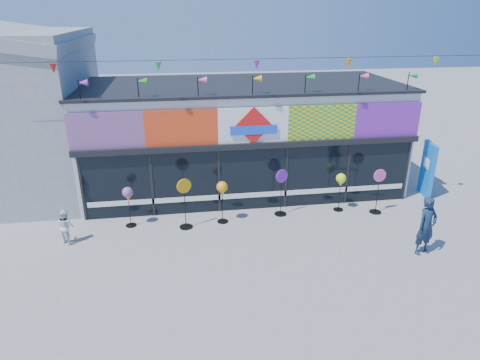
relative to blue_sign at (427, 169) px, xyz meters
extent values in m
plane|color=gray|center=(-6.83, -3.66, -1.05)|extent=(80.00, 80.00, 0.00)
cube|color=silver|center=(-6.83, 2.34, 0.95)|extent=(12.00, 5.00, 4.00)
cube|color=black|center=(-6.83, -0.22, 0.10)|extent=(11.60, 0.12, 2.30)
cube|color=black|center=(-6.83, -0.26, 1.35)|extent=(12.00, 0.30, 0.20)
cube|color=white|center=(-6.83, -0.25, -0.50)|extent=(11.40, 0.10, 0.18)
cube|color=black|center=(-6.83, 2.34, 3.00)|extent=(12.20, 5.20, 0.10)
cube|color=black|center=(-12.63, -0.23, 0.10)|extent=(0.08, 0.14, 2.30)
cube|color=black|center=(-10.33, -0.23, 0.10)|extent=(0.08, 0.14, 2.30)
cube|color=black|center=(-8.03, -0.23, 0.10)|extent=(0.08, 0.14, 2.30)
cube|color=black|center=(-5.63, -0.23, 0.10)|extent=(0.08, 0.14, 2.30)
cube|color=black|center=(-3.33, -0.23, 0.10)|extent=(0.08, 0.14, 2.30)
cube|color=black|center=(-1.03, -0.23, 0.10)|extent=(0.08, 0.14, 2.30)
cube|color=red|center=(-11.63, -0.24, 2.05)|extent=(2.40, 0.08, 1.20)
cube|color=red|center=(-9.23, -0.24, 2.05)|extent=(2.40, 0.08, 1.20)
cube|color=white|center=(-6.83, -0.24, 2.05)|extent=(2.40, 0.08, 1.20)
cube|color=yellow|center=(-4.43, -0.24, 2.05)|extent=(2.40, 0.08, 1.20)
cube|color=purple|center=(-2.03, -0.24, 2.05)|extent=(2.40, 0.08, 1.20)
cube|color=red|center=(-6.83, -0.30, 2.05)|extent=(1.27, 0.06, 1.27)
cube|color=blue|center=(-6.83, -0.32, 1.90)|extent=(1.60, 0.05, 0.30)
cube|color=#F65291|center=(-10.94, -0.18, -0.10)|extent=(0.78, 0.03, 0.78)
cube|color=red|center=(-9.76, -0.18, 0.18)|extent=(0.92, 0.03, 0.92)
cube|color=#FF9F0D|center=(-8.59, -0.18, 0.47)|extent=(0.78, 0.03, 0.78)
cube|color=#D85A14|center=(-7.41, -0.18, 0.02)|extent=(0.92, 0.03, 0.92)
cube|color=purple|center=(-6.24, -0.18, 0.25)|extent=(0.78, 0.03, 0.78)
cube|color=#F752DA|center=(-5.06, -0.18, 0.44)|extent=(0.92, 0.03, 0.92)
cube|color=#189D52|center=(-3.89, -0.18, -0.06)|extent=(0.78, 0.03, 0.78)
cube|color=#DB4965|center=(-2.71, -0.18, 0.14)|extent=(0.92, 0.03, 0.92)
cylinder|color=black|center=(-12.33, -0.01, 3.30)|extent=(0.03, 0.03, 0.70)
cone|color=purple|center=(-12.19, -0.01, 3.55)|extent=(0.30, 0.22, 0.22)
cylinder|color=black|center=(-10.53, -0.01, 3.30)|extent=(0.03, 0.03, 0.70)
cone|color=#189E1B|center=(-10.39, -0.01, 3.55)|extent=(0.30, 0.22, 0.22)
cylinder|color=black|center=(-8.63, -0.01, 3.30)|extent=(0.03, 0.03, 0.70)
cone|color=#F2507E|center=(-8.49, -0.01, 3.55)|extent=(0.30, 0.22, 0.22)
cylinder|color=black|center=(-6.83, -0.01, 3.30)|extent=(0.03, 0.03, 0.70)
cone|color=gold|center=(-6.69, -0.01, 3.55)|extent=(0.30, 0.22, 0.22)
cylinder|color=black|center=(-5.03, -0.01, 3.30)|extent=(0.03, 0.03, 0.70)
cone|color=green|center=(-4.89, -0.01, 3.55)|extent=(0.30, 0.22, 0.22)
cylinder|color=black|center=(-3.13, -0.01, 3.30)|extent=(0.03, 0.03, 0.70)
cone|color=#E14B80|center=(-2.99, -0.01, 3.55)|extent=(0.30, 0.22, 0.22)
cylinder|color=black|center=(-1.33, -0.01, 3.30)|extent=(0.03, 0.03, 0.70)
cone|color=#189D54|center=(-1.19, -0.01, 3.55)|extent=(0.30, 0.22, 0.22)
cylinder|color=black|center=(-6.83, -0.66, 4.25)|extent=(16.00, 0.01, 0.01)
cone|color=red|center=(-12.83, -0.66, 4.07)|extent=(0.20, 0.20, 0.28)
cone|color=green|center=(-9.83, -0.66, 4.07)|extent=(0.20, 0.20, 0.28)
cone|color=purple|center=(-6.83, -0.66, 4.07)|extent=(0.20, 0.20, 0.28)
cone|color=orange|center=(-3.83, -0.66, 4.07)|extent=(0.20, 0.20, 0.28)
cone|color=#BEDD12|center=(-0.83, -0.66, 4.07)|extent=(0.20, 0.20, 0.28)
cube|color=blue|center=(0.00, 0.00, -0.01)|extent=(0.36, 1.05, 2.08)
cube|color=white|center=(-0.08, 0.00, 0.26)|extent=(0.13, 0.47, 0.36)
cylinder|color=black|center=(-11.07, -0.94, -1.03)|extent=(0.35, 0.35, 0.03)
cylinder|color=black|center=(-11.07, -0.94, -0.45)|extent=(0.02, 0.02, 1.15)
sphere|color=orange|center=(-11.07, -0.94, 0.17)|extent=(0.35, 0.35, 0.35)
cone|color=orange|center=(-11.07, -0.94, -0.05)|extent=(0.18, 0.18, 0.16)
cylinder|color=black|center=(-9.26, -1.33, -1.03)|extent=(0.44, 0.44, 0.03)
cylinder|color=black|center=(-9.26, -1.33, -0.30)|extent=(0.03, 0.03, 1.43)
cylinder|color=orange|center=(-9.26, -1.33, 0.43)|extent=(0.46, 0.22, 0.48)
cylinder|color=black|center=(-8.01, -1.11, -1.03)|extent=(0.37, 0.37, 0.03)
cylinder|color=black|center=(-8.01, -1.11, -0.41)|extent=(0.02, 0.02, 1.21)
sphere|color=orange|center=(-8.01, -1.11, 0.24)|extent=(0.37, 0.37, 0.37)
cone|color=orange|center=(-8.01, -1.11, 0.00)|extent=(0.19, 0.19, 0.17)
cylinder|color=black|center=(-5.93, -0.86, -1.03)|extent=(0.43, 0.43, 0.03)
cylinder|color=black|center=(-5.93, -0.86, -0.32)|extent=(0.03, 0.03, 1.39)
cylinder|color=purple|center=(-5.93, -0.86, 0.40)|extent=(0.45, 0.21, 0.47)
cylinder|color=black|center=(-3.79, -0.82, -1.03)|extent=(0.35, 0.35, 0.03)
cylinder|color=black|center=(-3.79, -0.82, -0.44)|extent=(0.02, 0.02, 1.15)
sphere|color=#C4F614|center=(-3.79, -0.82, 0.18)|extent=(0.35, 0.35, 0.35)
cone|color=#C4F614|center=(-3.79, -0.82, -0.05)|extent=(0.18, 0.18, 0.16)
cylinder|color=black|center=(-2.56, -1.21, -1.03)|extent=(0.42, 0.42, 0.03)
cylinder|color=black|center=(-2.56, -1.21, -0.34)|extent=(0.02, 0.02, 1.35)
cylinder|color=#D54791|center=(-2.56, -1.21, 0.36)|extent=(0.46, 0.08, 0.46)
imported|color=#152641|center=(-2.39, -4.00, -0.16)|extent=(0.74, 0.58, 1.78)
imported|color=silver|center=(-12.91, -1.75, -0.50)|extent=(0.61, 0.59, 1.10)
camera|label=1|loc=(-9.39, -14.03, 5.66)|focal=32.00mm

